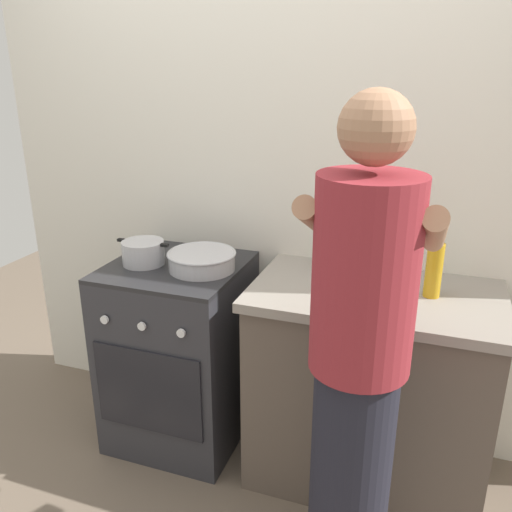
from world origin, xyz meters
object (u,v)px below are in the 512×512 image
at_px(oil_bottle, 434,269).
at_px(utensil_crock, 328,251).
at_px(pot, 143,253).
at_px(mixing_bowl, 202,260).
at_px(stove_range, 180,352).
at_px(person, 357,377).
at_px(spice_bottle, 375,287).

bearing_deg(oil_bottle, utensil_crock, 162.13).
xyz_separation_m(pot, utensil_crock, (0.80, 0.20, 0.03)).
bearing_deg(mixing_bowl, stove_range, 176.02).
distance_m(stove_range, utensil_crock, 0.87).
distance_m(stove_range, person, 1.16).
relative_size(utensil_crock, spice_bottle, 3.26).
bearing_deg(mixing_bowl, spice_bottle, -4.00).
height_order(mixing_bowl, oil_bottle, oil_bottle).
xyz_separation_m(mixing_bowl, utensil_crock, (0.52, 0.18, 0.04)).
distance_m(mixing_bowl, oil_bottle, 0.97).
bearing_deg(utensil_crock, oil_bottle, -17.87).
relative_size(mixing_bowl, oil_bottle, 1.14).
distance_m(pot, utensil_crock, 0.83).
bearing_deg(utensil_crock, pot, -165.98).
distance_m(stove_range, oil_bottle, 1.24).
relative_size(stove_range, utensil_crock, 3.10).
distance_m(pot, mixing_bowl, 0.28).
distance_m(mixing_bowl, person, 0.97).
height_order(utensil_crock, spice_bottle, utensil_crock).
bearing_deg(spice_bottle, pot, 178.32).
xyz_separation_m(pot, spice_bottle, (1.04, -0.03, -0.01)).
bearing_deg(pot, mixing_bowl, 4.65).
bearing_deg(oil_bottle, pot, -177.37).
relative_size(utensil_crock, oil_bottle, 1.08).
height_order(pot, spice_bottle, pot).
xyz_separation_m(pot, mixing_bowl, (0.28, 0.02, -0.01)).
relative_size(pot, person, 0.15).
bearing_deg(stove_range, utensil_crock, 14.22).
bearing_deg(stove_range, person, -32.16).
relative_size(spice_bottle, person, 0.05).
bearing_deg(mixing_bowl, pot, -175.35).
height_order(pot, mixing_bowl, pot).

